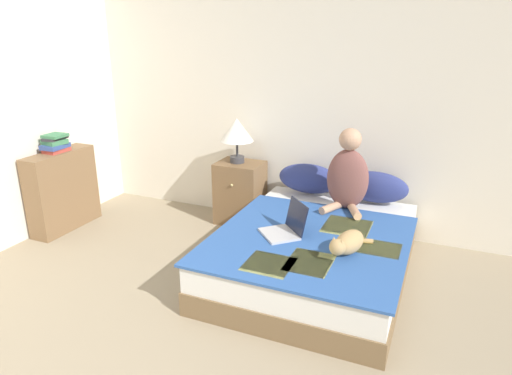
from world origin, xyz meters
name	(u,v)px	position (x,y,z in m)	size (l,w,h in m)	color
wall_back	(288,100)	(0.00, 3.70, 1.27)	(5.28, 0.05, 2.55)	silver
bed	(315,252)	(0.62, 2.67, 0.20)	(1.47, 1.91, 0.40)	brown
pillow_near	(309,179)	(0.30, 3.50, 0.55)	(0.60, 0.21, 0.29)	navy
pillow_far	(375,187)	(0.94, 3.50, 0.55)	(0.60, 0.21, 0.29)	navy
person_sitting	(348,175)	(0.73, 3.23, 0.72)	(0.38, 0.36, 0.73)	brown
cat_tabby	(348,243)	(0.94, 2.36, 0.49)	(0.26, 0.45, 0.18)	tan
laptop_open	(285,228)	(0.42, 2.50, 0.46)	(0.42, 0.42, 0.26)	#B7B7BC
nightstand	(240,193)	(-0.42, 3.44, 0.32)	(0.46, 0.39, 0.65)	brown
table_lamp	(237,131)	(-0.45, 3.44, 0.97)	(0.33, 0.33, 0.45)	#38383D
bookshelf	(63,190)	(-2.00, 2.60, 0.40)	(0.23, 0.75, 0.80)	brown
book_stack_top	(55,143)	(-2.00, 2.60, 0.88)	(0.21, 0.26, 0.18)	#B24238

